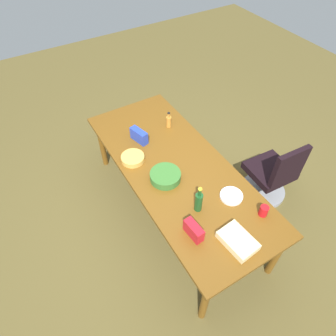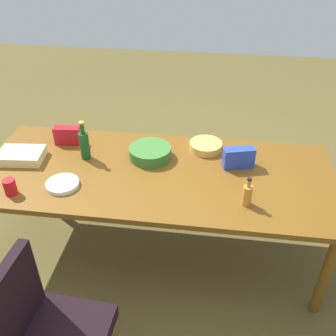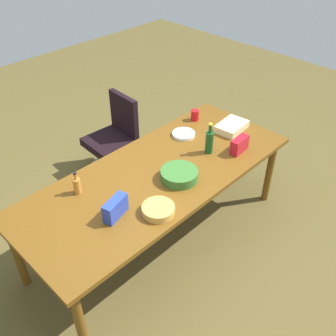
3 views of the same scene
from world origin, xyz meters
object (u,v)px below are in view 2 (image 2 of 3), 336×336
at_px(chip_bag_red, 67,135).
at_px(paper_plate_stack, 63,184).
at_px(conference_table, 156,179).
at_px(dressing_bottle, 247,194).
at_px(wine_bottle, 84,144).
at_px(chip_bag_blue, 239,158).
at_px(chip_bowl, 206,146).
at_px(red_solo_cup, 10,187).
at_px(sheet_cake, 21,156).
at_px(salad_bowl, 150,152).

relative_size(chip_bag_red, paper_plate_stack, 0.91).
distance_m(conference_table, dressing_bottle, 0.69).
bearing_deg(wine_bottle, conference_table, 168.74).
bearing_deg(chip_bag_blue, conference_table, 14.11).
xyz_separation_m(chip_bowl, red_solo_cup, (1.23, 0.71, 0.03)).
bearing_deg(chip_bag_red, chip_bag_blue, 173.46).
xyz_separation_m(chip_bag_blue, red_solo_cup, (1.47, 0.51, -0.02)).
bearing_deg(dressing_bottle, conference_table, -23.70).
height_order(chip_bag_blue, dressing_bottle, dressing_bottle).
relative_size(chip_bag_blue, sheet_cake, 0.69).
xyz_separation_m(chip_bag_red, red_solo_cup, (0.15, 0.66, -0.02)).
bearing_deg(wine_bottle, salad_bowl, -171.25).
bearing_deg(paper_plate_stack, sheet_cake, -32.83).
xyz_separation_m(chip_bowl, wine_bottle, (0.88, 0.24, 0.09)).
distance_m(chip_bag_red, paper_plate_stack, 0.57).
height_order(sheet_cake, salad_bowl, salad_bowl).
bearing_deg(conference_table, red_solo_cup, 22.34).
height_order(chip_bag_red, red_solo_cup, chip_bag_red).
distance_m(salad_bowl, dressing_bottle, 0.83).
bearing_deg(chip_bag_red, chip_bowl, -177.38).
distance_m(conference_table, chip_bag_blue, 0.61).
bearing_deg(paper_plate_stack, dressing_bottle, 178.82).
bearing_deg(chip_bowl, sheet_cake, 13.73).
distance_m(salad_bowl, red_solo_cup, 0.99).
relative_size(conference_table, chip_bag_red, 12.59).
bearing_deg(chip_bag_red, wine_bottle, 137.39).
bearing_deg(chip_bag_red, dressing_bottle, 157.44).
relative_size(dressing_bottle, paper_plate_stack, 0.92).
distance_m(salad_bowl, paper_plate_stack, 0.68).
bearing_deg(conference_table, sheet_cake, -1.04).
xyz_separation_m(sheet_cake, wine_bottle, (-0.46, -0.09, 0.08)).
xyz_separation_m(chip_bag_blue, salad_bowl, (0.65, -0.04, -0.03)).
distance_m(chip_bag_red, red_solo_cup, 0.68).
xyz_separation_m(chip_bag_red, dressing_bottle, (-1.37, 0.57, 0.01)).
relative_size(sheet_cake, wine_bottle, 1.07).
height_order(sheet_cake, wine_bottle, wine_bottle).
height_order(red_solo_cup, paper_plate_stack, red_solo_cup).
bearing_deg(red_solo_cup, chip_bag_blue, -160.78).
relative_size(sheet_cake, dressing_bottle, 1.58).
bearing_deg(wine_bottle, red_solo_cup, 53.44).
height_order(chip_bag_red, salad_bowl, chip_bag_red).
bearing_deg(chip_bowl, conference_table, 46.05).
bearing_deg(sheet_cake, salad_bowl, -170.13).
xyz_separation_m(conference_table, red_solo_cup, (0.90, 0.37, 0.12)).
xyz_separation_m(conference_table, dressing_bottle, (-0.62, 0.27, 0.14)).
height_order(sheet_cake, red_solo_cup, red_solo_cup).
height_order(dressing_bottle, paper_plate_stack, dressing_bottle).
bearing_deg(paper_plate_stack, chip_bag_blue, -161.47).
xyz_separation_m(red_solo_cup, paper_plate_stack, (-0.30, -0.12, -0.04)).
distance_m(chip_bag_blue, red_solo_cup, 1.56).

